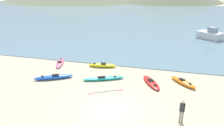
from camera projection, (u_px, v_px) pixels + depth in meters
ground_plane at (110, 109)px, 14.52m from camera, size 400.00×400.00×0.00m
bay_water at (156, 17)px, 53.42m from camera, size 160.00×70.00×0.06m
kayak_on_sand_0 at (183, 82)px, 18.03m from camera, size 2.29×2.41×0.40m
kayak_on_sand_1 at (104, 78)px, 18.82m from camera, size 3.53×2.02×0.31m
kayak_on_sand_2 at (54, 77)px, 18.99m from camera, size 3.23×2.16×0.39m
kayak_on_sand_3 at (60, 63)px, 22.61m from camera, size 1.70×3.13×0.29m
kayak_on_sand_4 at (151, 82)px, 18.09m from camera, size 2.05×2.93×0.29m
kayak_on_sand_5 at (102, 65)px, 21.73m from camera, size 2.87×1.16×0.41m
person_near_foreground at (182, 110)px, 12.75m from camera, size 0.31×0.26×1.55m
moored_boat_1 at (210, 35)px, 32.29m from camera, size 3.85×3.63×1.79m
loose_paddle at (106, 92)px, 16.79m from camera, size 2.50×1.55×0.03m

